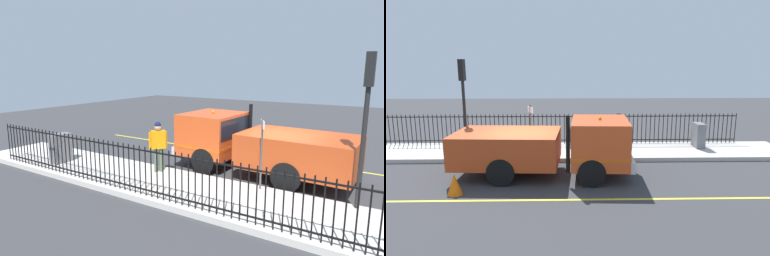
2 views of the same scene
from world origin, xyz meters
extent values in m
plane|color=#38383A|center=(0.00, 0.00, 0.00)|extent=(50.63, 50.63, 0.00)
cube|color=beige|center=(2.78, 0.00, 0.09)|extent=(2.75, 23.01, 0.18)
cube|color=yellow|center=(-2.43, 0.00, 0.00)|extent=(0.12, 20.71, 0.01)
cube|color=#D84C1E|center=(-0.25, -2.72, 1.29)|extent=(2.52, 2.11, 1.62)
cube|color=black|center=(-0.25, -2.72, 1.65)|extent=(2.33, 2.14, 0.71)
cube|color=#B8411A|center=(-0.08, 0.64, 1.06)|extent=(2.60, 3.86, 1.16)
cube|color=silver|center=(-0.30, -3.80, 0.63)|extent=(2.31, 0.31, 0.36)
cube|color=#DB5914|center=(-0.25, -2.72, 0.93)|extent=(2.54, 2.13, 0.12)
cylinder|color=black|center=(0.86, -2.48, 0.48)|extent=(0.35, 0.97, 0.96)
cylinder|color=black|center=(-1.32, -2.37, 0.48)|extent=(0.35, 0.97, 0.96)
cylinder|color=black|center=(1.01, 0.59, 0.48)|extent=(0.35, 0.97, 0.96)
cylinder|color=black|center=(-1.17, 0.69, 0.48)|extent=(0.35, 0.97, 0.96)
sphere|color=orange|center=(-0.25, -2.72, 2.15)|extent=(0.12, 0.12, 0.12)
cylinder|color=black|center=(-1.25, -1.57, 1.45)|extent=(0.14, 0.14, 1.94)
cube|color=orange|center=(2.00, -3.70, 1.35)|extent=(0.54, 0.50, 0.64)
sphere|color=tan|center=(2.00, -3.70, 1.79)|extent=(0.24, 0.24, 0.24)
sphere|color=#14193F|center=(2.00, -3.70, 1.87)|extent=(0.22, 0.22, 0.22)
cylinder|color=#4C6047|center=(2.07, -3.76, 0.61)|extent=(0.13, 0.13, 0.86)
cylinder|color=#4C6047|center=(1.92, -3.64, 0.61)|extent=(0.13, 0.13, 0.86)
cylinder|color=orange|center=(2.22, -3.88, 1.32)|extent=(0.09, 0.09, 0.61)
cylinder|color=orange|center=(1.77, -3.52, 1.32)|extent=(0.09, 0.09, 0.61)
cylinder|color=black|center=(3.95, -9.78, 0.91)|extent=(0.04, 0.04, 1.46)
cylinder|color=black|center=(3.95, -9.57, 0.91)|extent=(0.04, 0.04, 1.46)
cylinder|color=black|center=(3.95, -9.36, 0.91)|extent=(0.04, 0.04, 1.46)
cylinder|color=black|center=(3.95, -9.15, 0.91)|extent=(0.04, 0.04, 1.46)
cylinder|color=black|center=(3.95, -8.94, 0.91)|extent=(0.04, 0.04, 1.46)
cylinder|color=black|center=(3.95, -8.73, 0.91)|extent=(0.04, 0.04, 1.46)
cylinder|color=black|center=(3.95, -8.52, 0.91)|extent=(0.04, 0.04, 1.46)
cylinder|color=black|center=(3.95, -8.31, 0.91)|extent=(0.04, 0.04, 1.46)
cylinder|color=black|center=(3.95, -8.10, 0.91)|extent=(0.04, 0.04, 1.46)
cylinder|color=black|center=(3.95, -7.89, 0.91)|extent=(0.04, 0.04, 1.46)
cylinder|color=black|center=(3.95, -7.68, 0.91)|extent=(0.04, 0.04, 1.46)
cylinder|color=black|center=(3.95, -7.47, 0.91)|extent=(0.04, 0.04, 1.46)
cylinder|color=black|center=(3.95, -7.26, 0.91)|extent=(0.04, 0.04, 1.46)
cylinder|color=black|center=(3.95, -7.05, 0.91)|extent=(0.04, 0.04, 1.46)
cylinder|color=black|center=(3.95, -6.84, 0.91)|extent=(0.04, 0.04, 1.46)
cylinder|color=black|center=(3.95, -6.63, 0.91)|extent=(0.04, 0.04, 1.46)
cylinder|color=black|center=(3.95, -6.41, 0.91)|extent=(0.04, 0.04, 1.46)
cylinder|color=black|center=(3.95, -6.20, 0.91)|extent=(0.04, 0.04, 1.46)
cylinder|color=black|center=(3.95, -5.99, 0.91)|extent=(0.04, 0.04, 1.46)
cylinder|color=black|center=(3.95, -5.78, 0.91)|extent=(0.04, 0.04, 1.46)
cylinder|color=black|center=(3.95, -5.57, 0.91)|extent=(0.04, 0.04, 1.46)
cylinder|color=black|center=(3.95, -5.36, 0.91)|extent=(0.04, 0.04, 1.46)
cylinder|color=black|center=(3.95, -5.15, 0.91)|extent=(0.04, 0.04, 1.46)
cylinder|color=black|center=(3.95, -4.94, 0.91)|extent=(0.04, 0.04, 1.46)
cylinder|color=black|center=(3.95, -4.73, 0.91)|extent=(0.04, 0.04, 1.46)
cylinder|color=black|center=(3.95, -4.52, 0.91)|extent=(0.04, 0.04, 1.46)
cylinder|color=black|center=(3.95, -4.31, 0.91)|extent=(0.04, 0.04, 1.46)
cylinder|color=black|center=(3.95, -4.10, 0.91)|extent=(0.04, 0.04, 1.46)
cylinder|color=black|center=(3.95, -3.89, 0.91)|extent=(0.04, 0.04, 1.46)
cylinder|color=black|center=(3.95, -3.68, 0.91)|extent=(0.04, 0.04, 1.46)
cylinder|color=black|center=(3.95, -3.47, 0.91)|extent=(0.04, 0.04, 1.46)
cylinder|color=black|center=(3.95, -3.26, 0.91)|extent=(0.04, 0.04, 1.46)
cylinder|color=black|center=(3.95, -3.05, 0.91)|extent=(0.04, 0.04, 1.46)
cylinder|color=black|center=(3.95, -2.84, 0.91)|extent=(0.04, 0.04, 1.46)
cylinder|color=black|center=(3.95, -2.63, 0.91)|extent=(0.04, 0.04, 1.46)
cylinder|color=black|center=(3.95, -2.42, 0.91)|extent=(0.04, 0.04, 1.46)
cylinder|color=black|center=(3.95, -2.21, 0.91)|extent=(0.04, 0.04, 1.46)
cylinder|color=black|center=(3.95, -2.00, 0.91)|extent=(0.04, 0.04, 1.46)
cylinder|color=black|center=(3.95, -1.79, 0.91)|extent=(0.04, 0.04, 1.46)
cylinder|color=black|center=(3.95, -1.58, 0.91)|extent=(0.04, 0.04, 1.46)
cylinder|color=black|center=(3.95, -1.37, 0.91)|extent=(0.04, 0.04, 1.46)
cylinder|color=black|center=(3.95, -1.16, 0.91)|extent=(0.04, 0.04, 1.46)
cylinder|color=black|center=(3.95, -0.95, 0.91)|extent=(0.04, 0.04, 1.46)
cylinder|color=black|center=(3.95, -0.74, 0.91)|extent=(0.04, 0.04, 1.46)
cylinder|color=black|center=(3.95, -0.53, 0.91)|extent=(0.04, 0.04, 1.46)
cylinder|color=black|center=(3.95, -0.32, 0.91)|extent=(0.04, 0.04, 1.46)
cylinder|color=black|center=(3.95, -0.11, 0.91)|extent=(0.04, 0.04, 1.46)
cylinder|color=black|center=(3.95, 0.11, 0.91)|extent=(0.04, 0.04, 1.46)
cylinder|color=black|center=(3.95, 0.32, 0.91)|extent=(0.04, 0.04, 1.46)
cylinder|color=black|center=(3.95, 0.53, 0.91)|extent=(0.04, 0.04, 1.46)
cylinder|color=black|center=(3.95, 0.74, 0.91)|extent=(0.04, 0.04, 1.46)
cylinder|color=black|center=(3.95, 0.95, 0.91)|extent=(0.04, 0.04, 1.46)
cylinder|color=black|center=(3.95, 1.16, 0.91)|extent=(0.04, 0.04, 1.46)
cylinder|color=black|center=(3.95, 1.37, 0.91)|extent=(0.04, 0.04, 1.46)
cylinder|color=black|center=(3.95, 1.58, 0.91)|extent=(0.04, 0.04, 1.46)
cylinder|color=black|center=(3.95, 1.79, 0.91)|extent=(0.04, 0.04, 1.46)
cylinder|color=black|center=(3.95, 2.00, 0.91)|extent=(0.04, 0.04, 1.46)
cylinder|color=black|center=(3.95, 2.21, 0.91)|extent=(0.04, 0.04, 1.46)
cylinder|color=black|center=(3.95, 2.42, 0.91)|extent=(0.04, 0.04, 1.46)
cylinder|color=black|center=(3.95, 2.63, 0.91)|extent=(0.04, 0.04, 1.46)
cylinder|color=black|center=(3.95, 2.84, 0.91)|extent=(0.04, 0.04, 1.46)
cylinder|color=black|center=(3.95, 3.05, 0.91)|extent=(0.04, 0.04, 1.46)
cylinder|color=black|center=(3.95, 3.26, 0.91)|extent=(0.04, 0.04, 1.46)
cylinder|color=black|center=(3.95, 3.47, 0.91)|extent=(0.04, 0.04, 1.46)
cylinder|color=black|center=(3.95, 3.68, 0.91)|extent=(0.04, 0.04, 1.46)
cylinder|color=black|center=(3.95, 3.89, 0.91)|extent=(0.04, 0.04, 1.46)
cylinder|color=black|center=(3.95, 4.10, 0.91)|extent=(0.04, 0.04, 1.46)
cylinder|color=black|center=(3.95, 4.31, 0.91)|extent=(0.04, 0.04, 1.46)
cylinder|color=black|center=(3.95, 4.52, 0.91)|extent=(0.04, 0.04, 1.46)
cylinder|color=black|center=(3.95, 4.73, 0.91)|extent=(0.04, 0.04, 1.46)
cylinder|color=black|center=(3.95, 4.94, 0.91)|extent=(0.04, 0.04, 1.46)
cylinder|color=black|center=(3.95, 5.15, 0.91)|extent=(0.04, 0.04, 1.46)
cylinder|color=black|center=(3.95, 5.36, 0.91)|extent=(0.04, 0.04, 1.46)
cylinder|color=black|center=(3.95, 5.57, 0.91)|extent=(0.04, 0.04, 1.46)
cylinder|color=black|center=(3.95, 5.78, 0.91)|extent=(0.04, 0.04, 1.46)
cylinder|color=black|center=(3.95, 5.99, 0.91)|extent=(0.04, 0.04, 1.46)
cylinder|color=black|center=(3.95, 6.20, 0.91)|extent=(0.04, 0.04, 1.46)
cylinder|color=black|center=(3.95, 6.41, 0.91)|extent=(0.04, 0.04, 1.46)
cylinder|color=black|center=(3.95, 6.63, 0.91)|extent=(0.04, 0.04, 1.46)
cylinder|color=black|center=(3.95, 6.84, 0.91)|extent=(0.04, 0.04, 1.46)
cylinder|color=black|center=(3.95, 7.05, 0.91)|extent=(0.04, 0.04, 1.46)
cube|color=black|center=(3.95, 0.00, 1.52)|extent=(0.04, 19.56, 0.04)
cube|color=black|center=(3.95, 0.00, 0.35)|extent=(0.04, 19.56, 0.04)
cylinder|color=black|center=(1.60, 2.66, 2.21)|extent=(0.12, 0.12, 4.06)
cube|color=black|center=(1.60, 2.66, 3.81)|extent=(0.31, 0.22, 0.85)
sphere|color=red|center=(1.60, 2.66, 4.07)|extent=(0.16, 0.16, 0.16)
sphere|color=yellow|center=(1.60, 2.66, 3.81)|extent=(0.16, 0.16, 0.16)
sphere|color=green|center=(1.60, 2.66, 3.56)|extent=(0.16, 0.16, 0.16)
cube|color=slate|center=(3.12, -7.65, 0.75)|extent=(0.78, 0.40, 1.14)
cone|color=orange|center=(-1.91, 2.02, 0.34)|extent=(0.48, 0.48, 0.68)
cylinder|color=#4C4C4C|center=(1.67, -0.01, 1.29)|extent=(0.06, 0.06, 2.22)
cube|color=white|center=(1.67, -0.01, 2.20)|extent=(0.45, 0.27, 0.24)
camera|label=1|loc=(10.79, 3.28, 3.85)|focal=30.39mm
camera|label=2|loc=(-12.09, -1.65, 4.20)|focal=31.50mm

